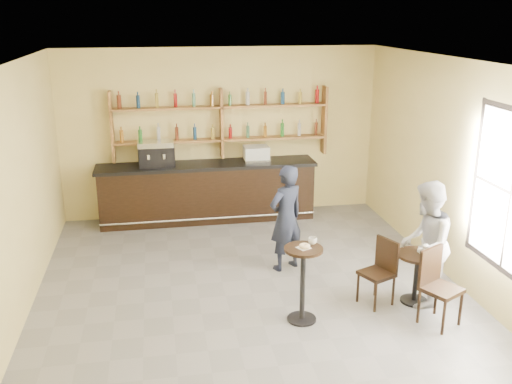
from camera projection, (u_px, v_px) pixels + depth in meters
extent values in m
plane|color=slate|center=(252.00, 294.00, 8.05)|extent=(7.00, 7.00, 0.00)
plane|color=white|center=(251.00, 63.00, 7.09)|extent=(7.00, 7.00, 0.00)
plane|color=#EAD585|center=(221.00, 133.00, 10.85)|extent=(7.00, 0.00, 7.00)
plane|color=#EAD585|center=(330.00, 319.00, 4.29)|extent=(7.00, 0.00, 7.00)
plane|color=#EAD585|center=(14.00, 198.00, 7.07)|extent=(0.00, 7.00, 7.00)
plane|color=#EAD585|center=(460.00, 175.00, 8.07)|extent=(0.00, 7.00, 7.00)
plane|color=white|center=(511.00, 193.00, 6.92)|extent=(0.00, 2.00, 2.00)
cube|color=white|center=(304.00, 248.00, 7.07)|extent=(0.20, 0.20, 0.00)
torus|color=#DAA24F|center=(305.00, 246.00, 7.05)|extent=(0.18, 0.18, 0.05)
imported|color=white|center=(312.00, 241.00, 7.17)|extent=(0.15, 0.15, 0.09)
imported|color=black|center=(286.00, 218.00, 8.62)|extent=(0.71, 0.62, 1.65)
imported|color=white|center=(422.00, 250.00, 7.62)|extent=(0.14, 0.14, 0.10)
imported|color=#A5A4AA|center=(425.00, 244.00, 7.56)|extent=(1.00, 1.06, 1.72)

